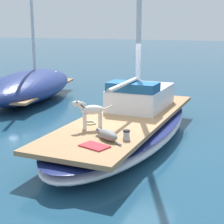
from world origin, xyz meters
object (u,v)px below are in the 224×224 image
Objects in this scene: sailboat_main at (126,128)px; deck_towel at (95,146)px; moored_boat_port_side at (29,85)px; dog_grey at (107,135)px; deck_winch at (126,135)px; dog_white at (90,111)px; coiled_rope at (90,123)px.

deck_towel reaches higher than sailboat_main.
dog_grey is at bearing -44.58° from moored_boat_port_side.
sailboat_main is 2.00m from deck_winch.
deck_towel is (-0.06, -0.52, -0.09)m from dog_grey.
dog_grey reaches higher than deck_winch.
dog_white is at bearing -44.83° from moored_boat_port_side.
moored_boat_port_side is (-5.00, 4.97, -0.48)m from dog_white.
dog_grey is at bearing -42.58° from dog_white.
dog_white is 2.52× the size of coiled_rope.
dog_grey is at bearing -82.21° from sailboat_main.
sailboat_main is 1.60m from dog_white.
deck_winch is at bearing 17.94° from dog_grey.
dog_grey is 1.46× the size of deck_towel.
dog_white is 1.46× the size of deck_towel.
dog_white is at bearing -105.98° from sailboat_main.
deck_towel is (0.81, -1.52, -0.01)m from coiled_rope.
sailboat_main is 2.03m from dog_grey.
moored_boat_port_side reaches higher than dog_white.
dog_white is 1.00× the size of dog_grey.
dog_white reaches higher than deck_winch.
dog_grey reaches higher than sailboat_main.
dog_white reaches higher than dog_grey.
deck_winch is 8.14m from moored_boat_port_side.
sailboat_main is at bearing 94.88° from deck_towel.
deck_towel is 0.08× the size of moored_boat_port_side.
moored_boat_port_side reaches higher than coiled_rope.
moored_boat_port_side is at bearing 136.30° from coiled_rope.
moored_boat_port_side is (-5.66, 5.57, -0.17)m from dog_grey.
moored_boat_port_side is (-5.39, 3.60, 0.27)m from sailboat_main.
coiled_rope is 0.58× the size of deck_towel.
dog_white is 3.89× the size of deck_winch.
dog_white reaches higher than sailboat_main.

